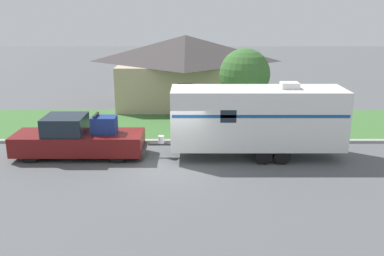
% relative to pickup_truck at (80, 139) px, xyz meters
% --- Properties ---
extents(ground_plane, '(120.00, 120.00, 0.00)m').
position_rel_pickup_truck_xyz_m(ground_plane, '(4.69, -1.58, -0.88)').
color(ground_plane, '#515456').
extents(curb_strip, '(80.00, 0.30, 0.14)m').
position_rel_pickup_truck_xyz_m(curb_strip, '(4.69, 2.17, -0.81)').
color(curb_strip, '#999993').
rests_on(curb_strip, ground_plane).
extents(lawn_strip, '(80.00, 7.00, 0.03)m').
position_rel_pickup_truck_xyz_m(lawn_strip, '(4.69, 5.82, -0.86)').
color(lawn_strip, '#3D6B33').
rests_on(lawn_strip, ground_plane).
extents(house_across_street, '(9.88, 8.09, 4.92)m').
position_rel_pickup_truck_xyz_m(house_across_street, '(4.90, 11.86, 1.67)').
color(house_across_street, tan).
rests_on(house_across_street, ground_plane).
extents(pickup_truck, '(6.14, 2.02, 2.07)m').
position_rel_pickup_truck_xyz_m(pickup_truck, '(0.00, 0.00, 0.00)').
color(pickup_truck, black).
rests_on(pickup_truck, ground_plane).
extents(travel_trailer, '(9.05, 2.35, 3.55)m').
position_rel_pickup_truck_xyz_m(travel_trailer, '(8.39, -0.00, 1.03)').
color(travel_trailer, black).
rests_on(travel_trailer, ground_plane).
extents(mailbox, '(0.48, 0.20, 1.27)m').
position_rel_pickup_truck_xyz_m(mailbox, '(8.92, 3.02, 0.10)').
color(mailbox, brown).
rests_on(mailbox, ground_plane).
extents(tree_in_yard, '(2.89, 2.89, 4.63)m').
position_rel_pickup_truck_xyz_m(tree_in_yard, '(8.37, 4.97, 2.29)').
color(tree_in_yard, brown).
rests_on(tree_in_yard, ground_plane).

